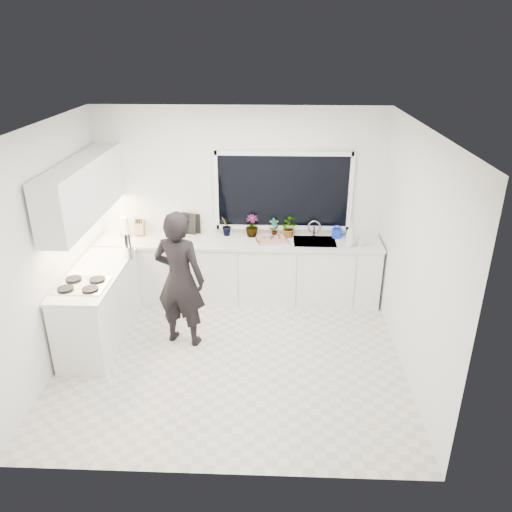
{
  "coord_description": "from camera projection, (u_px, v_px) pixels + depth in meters",
  "views": [
    {
      "loc": [
        0.5,
        -4.96,
        3.54
      ],
      "look_at": [
        0.28,
        0.4,
        1.15
      ],
      "focal_mm": 35.0,
      "sensor_mm": 36.0,
      "label": 1
    }
  ],
  "objects": [
    {
      "name": "wall_right",
      "position": [
        415.0,
        257.0,
        5.36
      ],
      "size": [
        0.02,
        3.5,
        2.7
      ],
      "primitive_type": "cube",
      "color": "white",
      "rests_on": "ground"
    },
    {
      "name": "herb_plants",
      "position": [
        265.0,
        227.0,
        7.01
      ],
      "size": [
        1.11,
        0.32,
        0.31
      ],
      "color": "#26662D",
      "rests_on": "countertop_back"
    },
    {
      "name": "picture_frame_small",
      "position": [
        188.0,
        223.0,
        7.12
      ],
      "size": [
        0.24,
        0.11,
        0.3
      ],
      "primitive_type": "cube",
      "rotation": [
        0.0,
        0.0,
        -0.39
      ],
      "color": "black",
      "rests_on": "countertop_back"
    },
    {
      "name": "utensil_crock",
      "position": [
        129.0,
        252.0,
        6.36
      ],
      "size": [
        0.15,
        0.15,
        0.16
      ],
      "primitive_type": "cylinder",
      "rotation": [
        0.0,
        0.0,
        0.14
      ],
      "color": "#B1B1B5",
      "rests_on": "countertop_left"
    },
    {
      "name": "wall_back",
      "position": [
        240.0,
        204.0,
        7.04
      ],
      "size": [
        4.0,
        0.02,
        2.7
      ],
      "primitive_type": "cube",
      "color": "white",
      "rests_on": "ground"
    },
    {
      "name": "sink",
      "position": [
        315.0,
        245.0,
        6.91
      ],
      "size": [
        0.58,
        0.42,
        0.14
      ],
      "primitive_type": "cube",
      "color": "silver",
      "rests_on": "countertop_back"
    },
    {
      "name": "watering_can",
      "position": [
        337.0,
        233.0,
        7.0
      ],
      "size": [
        0.17,
        0.17,
        0.13
      ],
      "primitive_type": "cylinder",
      "rotation": [
        0.0,
        0.0,
        0.28
      ],
      "color": "#1631D3",
      "rests_on": "countertop_back"
    },
    {
      "name": "base_cabinets_back",
      "position": [
        239.0,
        271.0,
        7.13
      ],
      "size": [
        3.92,
        0.58,
        0.88
      ],
      "primitive_type": "cube",
      "color": "white",
      "rests_on": "floor"
    },
    {
      "name": "faucet",
      "position": [
        314.0,
        229.0,
        7.03
      ],
      "size": [
        0.03,
        0.03,
        0.22
      ],
      "primitive_type": "cylinder",
      "color": "silver",
      "rests_on": "countertop_back"
    },
    {
      "name": "pizza_tray",
      "position": [
        272.0,
        240.0,
        6.88
      ],
      "size": [
        0.48,
        0.4,
        0.03
      ],
      "primitive_type": "cube",
      "rotation": [
        0.0,
        0.0,
        0.23
      ],
      "color": "#BCBCC1",
      "rests_on": "countertop_back"
    },
    {
      "name": "upper_cabinets",
      "position": [
        84.0,
        189.0,
        5.94
      ],
      "size": [
        0.34,
        2.1,
        0.7
      ],
      "primitive_type": "cube",
      "color": "white",
      "rests_on": "wall_left"
    },
    {
      "name": "paper_towel_roll",
      "position": [
        125.0,
        227.0,
        7.03
      ],
      "size": [
        0.14,
        0.14,
        0.26
      ],
      "primitive_type": "cylinder",
      "rotation": [
        0.0,
        0.0,
        0.41
      ],
      "color": "silver",
      "rests_on": "countertop_back"
    },
    {
      "name": "soap_bottles",
      "position": [
        353.0,
        236.0,
        6.68
      ],
      "size": [
        0.28,
        0.16,
        0.32
      ],
      "color": "#D8BF66",
      "rests_on": "countertop_back"
    },
    {
      "name": "window",
      "position": [
        283.0,
        191.0,
        6.91
      ],
      "size": [
        1.8,
        0.02,
        1.0
      ],
      "primitive_type": "cube",
      "color": "black",
      "rests_on": "wall_back"
    },
    {
      "name": "wall_left",
      "position": [
        48.0,
        251.0,
        5.51
      ],
      "size": [
        0.02,
        3.5,
        2.7
      ],
      "primitive_type": "cube",
      "color": "white",
      "rests_on": "ground"
    },
    {
      "name": "ceiling",
      "position": [
        226.0,
        127.0,
        4.88
      ],
      "size": [
        4.0,
        3.5,
        0.02
      ],
      "primitive_type": "cube",
      "color": "white",
      "rests_on": "wall_back"
    },
    {
      "name": "knife_block",
      "position": [
        140.0,
        228.0,
        7.07
      ],
      "size": [
        0.14,
        0.11,
        0.22
      ],
      "primitive_type": "cube",
      "rotation": [
        0.0,
        0.0,
        -0.11
      ],
      "color": "#8C5841",
      "rests_on": "countertop_back"
    },
    {
      "name": "base_cabinets_left",
      "position": [
        99.0,
        307.0,
        6.19
      ],
      "size": [
        0.58,
        1.6,
        0.88
      ],
      "primitive_type": "cube",
      "color": "white",
      "rests_on": "floor"
    },
    {
      "name": "countertop_left",
      "position": [
        94.0,
        274.0,
        6.0
      ],
      "size": [
        0.62,
        1.6,
        0.04
      ],
      "primitive_type": "cube",
      "color": "silver",
      "rests_on": "base_cabinets_left"
    },
    {
      "name": "stovetop",
      "position": [
        82.0,
        285.0,
        5.67
      ],
      "size": [
        0.56,
        0.48,
        0.03
      ],
      "primitive_type": "cube",
      "color": "black",
      "rests_on": "countertop_left"
    },
    {
      "name": "floor",
      "position": [
        231.0,
        357.0,
        5.99
      ],
      "size": [
        4.0,
        3.5,
        0.02
      ],
      "primitive_type": "cube",
      "color": "beige",
      "rests_on": "ground"
    },
    {
      "name": "pizza",
      "position": [
        272.0,
        239.0,
        6.88
      ],
      "size": [
        0.44,
        0.36,
        0.01
      ],
      "primitive_type": "cube",
      "rotation": [
        0.0,
        0.0,
        0.23
      ],
      "color": "red",
      "rests_on": "pizza_tray"
    },
    {
      "name": "countertop_back",
      "position": [
        239.0,
        242.0,
        6.93
      ],
      "size": [
        3.94,
        0.62,
        0.04
      ],
      "primitive_type": "cube",
      "color": "silver",
      "rests_on": "base_cabinets_back"
    },
    {
      "name": "person",
      "position": [
        180.0,
        279.0,
        5.95
      ],
      "size": [
        0.71,
        0.55,
        1.72
      ],
      "primitive_type": "imported",
      "rotation": [
        0.0,
        0.0,
        2.89
      ],
      "color": "black",
      "rests_on": "floor"
    },
    {
      "name": "picture_frame_large",
      "position": [
        193.0,
        224.0,
        7.12
      ],
      "size": [
        0.22,
        0.06,
        0.28
      ],
      "primitive_type": "cube",
      "rotation": [
        0.0,
        0.0,
        0.17
      ],
      "color": "black",
      "rests_on": "countertop_back"
    }
  ]
}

